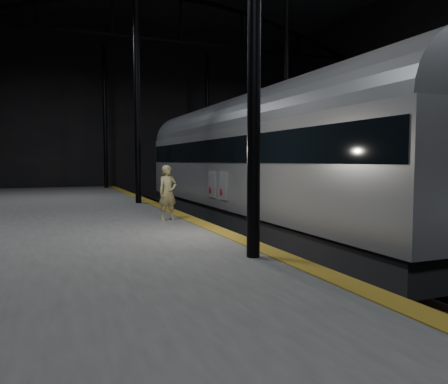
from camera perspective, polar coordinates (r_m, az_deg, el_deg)
ground at (r=14.24m, az=10.70°, el=-7.76°), size 44.00×44.00×0.00m
platform_left at (r=11.98m, az=-21.46°, el=-7.79°), size 9.00×43.80×1.00m
tactile_strip at (r=12.63m, az=-1.81°, el=-4.57°), size 0.50×43.80×0.01m
track at (r=14.23m, az=10.70°, el=-7.49°), size 2.40×43.00×0.24m
train at (r=17.78m, az=3.22°, el=4.46°), size 3.04×20.28×5.42m
woman at (r=14.10m, az=-7.36°, el=-0.10°), size 0.73×0.57×1.77m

